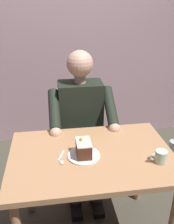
% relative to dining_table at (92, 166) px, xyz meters
% --- Properties ---
extents(cafe_rear_panel, '(6.40, 0.12, 3.00)m').
position_rel_dining_table_xyz_m(cafe_rear_panel, '(0.00, -1.53, 0.87)').
color(cafe_rear_panel, '#B3929C').
rests_on(cafe_rear_panel, ground).
extents(dining_table, '(1.05, 0.70, 0.73)m').
position_rel_dining_table_xyz_m(dining_table, '(0.00, 0.00, 0.00)').
color(dining_table, tan).
rests_on(dining_table, ground).
extents(chair, '(0.42, 0.42, 0.89)m').
position_rel_dining_table_xyz_m(chair, '(0.00, -0.68, -0.15)').
color(chair, '#BB7D4F').
rests_on(chair, ground).
extents(seated_person, '(0.53, 0.58, 1.27)m').
position_rel_dining_table_xyz_m(seated_person, '(0.00, -0.52, 0.02)').
color(seated_person, black).
rests_on(seated_person, ground).
extents(dessert_plate, '(0.20, 0.20, 0.01)m').
position_rel_dining_table_xyz_m(dessert_plate, '(0.05, 0.02, 0.10)').
color(dessert_plate, white).
rests_on(dessert_plate, dining_table).
extents(cake_slice, '(0.09, 0.13, 0.12)m').
position_rel_dining_table_xyz_m(cake_slice, '(0.05, 0.02, 0.15)').
color(cake_slice, '#4F2B1D').
rests_on(cake_slice, dessert_plate).
extents(coffee_cup, '(0.11, 0.07, 0.08)m').
position_rel_dining_table_xyz_m(coffee_cup, '(-0.39, 0.14, 0.14)').
color(coffee_cup, silver).
rests_on(coffee_cup, dining_table).
extents(dessert_spoon, '(0.05, 0.14, 0.01)m').
position_rel_dining_table_xyz_m(dessert_spoon, '(0.19, 0.03, 0.10)').
color(dessert_spoon, silver).
rests_on(dessert_spoon, dining_table).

